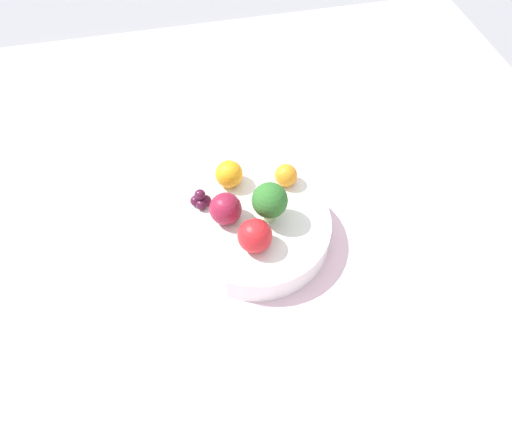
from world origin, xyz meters
name	(u,v)px	position (x,y,z in m)	size (l,w,h in m)	color
ground_plane	(256,245)	(0.00, 0.00, 0.00)	(6.00, 6.00, 0.00)	gray
table_surface	(256,241)	(0.00, 0.00, 0.01)	(1.20, 1.20, 0.02)	silver
bowl	(256,229)	(0.00, 0.00, 0.04)	(0.22, 0.22, 0.04)	white
broccoli	(269,199)	(0.00, 0.02, 0.10)	(0.05, 0.05, 0.07)	#99C17A
apple_red	(226,209)	(-0.01, -0.04, 0.08)	(0.05, 0.05, 0.05)	maroon
apple_green	(255,236)	(0.04, -0.01, 0.09)	(0.05, 0.05, 0.05)	red
orange_front	(286,175)	(-0.06, 0.06, 0.08)	(0.03, 0.03, 0.03)	orange
orange_back	(229,174)	(-0.08, -0.02, 0.08)	(0.04, 0.04, 0.04)	orange
grape_cluster	(201,199)	(-0.05, -0.07, 0.07)	(0.03, 0.03, 0.03)	#47142D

